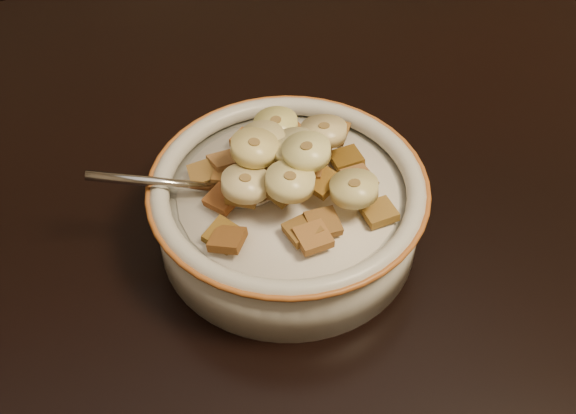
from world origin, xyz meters
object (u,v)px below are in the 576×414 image
object	(u,v)px
table	(109,374)
spoon	(245,191)
chair	(7,54)
cereal_bowl	(288,215)

from	to	relation	value
table	spoon	distance (m)	0.15
chair	cereal_bowl	world-z (taller)	chair
spoon	cereal_bowl	bearing A→B (deg)	90.00
table	chair	world-z (taller)	chair
table	spoon	world-z (taller)	spoon
table	chair	distance (m)	0.82
chair	spoon	size ratio (longest dim) A/B	22.22
cereal_bowl	spoon	size ratio (longest dim) A/B	4.17
table	cereal_bowl	distance (m)	0.16
chair	spoon	xyz separation A→B (m)	(0.19, -0.72, 0.32)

